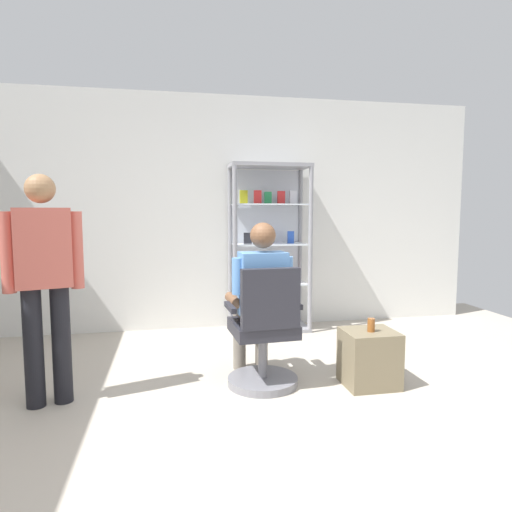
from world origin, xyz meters
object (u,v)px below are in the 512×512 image
object	(u,v)px
office_chair	(265,338)
storage_crate	(369,358)
tea_glass	(371,325)
standing_customer	(44,275)
seated_shopkeeper	(259,294)
display_cabinet_main	(268,247)

from	to	relation	value
office_chair	storage_crate	size ratio (longest dim) A/B	2.18
office_chair	storage_crate	bearing A→B (deg)	-8.22
tea_glass	standing_customer	bearing A→B (deg)	176.76
seated_shopkeeper	standing_customer	xyz separation A→B (m)	(-1.56, -0.17, 0.22)
seated_shopkeeper	tea_glass	bearing A→B (deg)	-20.22
tea_glass	standing_customer	size ratio (longest dim) A/B	0.06
display_cabinet_main	standing_customer	distance (m)	2.61
office_chair	storage_crate	distance (m)	0.85
office_chair	display_cabinet_main	bearing A→B (deg)	76.60
display_cabinet_main	tea_glass	size ratio (longest dim) A/B	18.09
storage_crate	display_cabinet_main	bearing A→B (deg)	102.90
office_chair	standing_customer	size ratio (longest dim) A/B	0.59
seated_shopkeeper	storage_crate	xyz separation A→B (m)	(0.83, -0.28, -0.49)
seated_shopkeeper	tea_glass	xyz separation A→B (m)	(0.83, -0.31, -0.22)
seated_shopkeeper	storage_crate	world-z (taller)	seated_shopkeeper
seated_shopkeeper	storage_crate	distance (m)	1.01
office_chair	seated_shopkeeper	distance (m)	0.36
storage_crate	standing_customer	distance (m)	2.50
office_chair	seated_shopkeeper	bearing A→B (deg)	93.66
standing_customer	seated_shopkeeper	bearing A→B (deg)	6.20
storage_crate	seated_shopkeeper	bearing A→B (deg)	161.29
display_cabinet_main	tea_glass	world-z (taller)	display_cabinet_main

